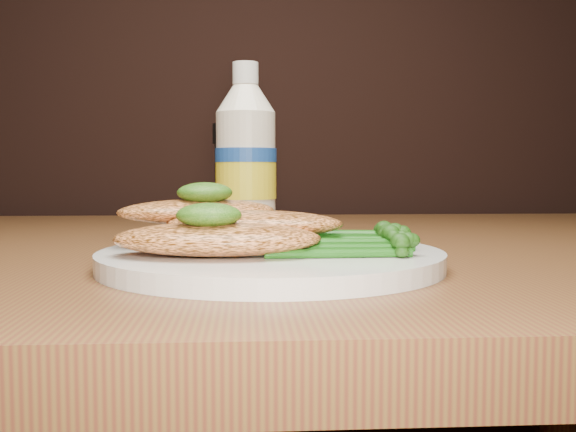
{
  "coord_description": "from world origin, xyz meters",
  "views": [
    {
      "loc": [
        0.03,
        0.37,
        0.82
      ],
      "look_at": [
        0.07,
        0.86,
        0.79
      ],
      "focal_mm": 41.32,
      "sensor_mm": 36.0,
      "label": 1
    }
  ],
  "objects": [
    {
      "name": "chicken_front",
      "position": [
        0.01,
        0.83,
        0.78
      ],
      "size": [
        0.15,
        0.09,
        0.02
      ],
      "primitive_type": "ellipsoid",
      "rotation": [
        0.0,
        0.0,
        -0.06
      ],
      "color": "#F58F4E",
      "rests_on": "plate"
    },
    {
      "name": "broccolini_bundle",
      "position": [
        0.1,
        0.86,
        0.77
      ],
      "size": [
        0.14,
        0.11,
        0.02
      ],
      "primitive_type": null,
      "rotation": [
        0.0,
        0.0,
        -0.15
      ],
      "color": "#1A5913",
      "rests_on": "plate"
    },
    {
      "name": "plate",
      "position": [
        0.05,
        0.86,
        0.76
      ],
      "size": [
        0.26,
        0.26,
        0.01
      ],
      "primitive_type": "cylinder",
      "color": "white",
      "rests_on": "dining_table"
    },
    {
      "name": "mayo_bottle",
      "position": [
        0.03,
        1.11,
        0.85
      ],
      "size": [
        0.09,
        0.09,
        0.19
      ],
      "primitive_type": null,
      "rotation": [
        0.0,
        0.0,
        0.39
      ],
      "color": "silver",
      "rests_on": "dining_table"
    },
    {
      "name": "pesto_front",
      "position": [
        0.01,
        0.83,
        0.79
      ],
      "size": [
        0.05,
        0.05,
        0.02
      ],
      "primitive_type": "ellipsoid",
      "rotation": [
        0.0,
        0.0,
        -0.08
      ],
      "color": "#0C3407",
      "rests_on": "chicken_front"
    },
    {
      "name": "chicken_back",
      "position": [
        -0.0,
        0.91,
        0.79
      ],
      "size": [
        0.14,
        0.1,
        0.02
      ],
      "primitive_type": "ellipsoid",
      "rotation": [
        0.0,
        0.0,
        0.29
      ],
      "color": "#F58F4E",
      "rests_on": "plate"
    },
    {
      "name": "chicken_mid",
      "position": [
        0.04,
        0.87,
        0.78
      ],
      "size": [
        0.14,
        0.09,
        0.02
      ],
      "primitive_type": "ellipsoid",
      "rotation": [
        0.0,
        0.0,
        -0.15
      ],
      "color": "#F58F4E",
      "rests_on": "plate"
    },
    {
      "name": "pepper_grinder",
      "position": [
        0.02,
        1.17,
        0.81
      ],
      "size": [
        0.06,
        0.06,
        0.13
      ],
      "primitive_type": null,
      "rotation": [
        0.0,
        0.0,
        -0.27
      ],
      "color": "black",
      "rests_on": "dining_table"
    },
    {
      "name": "pesto_back",
      "position": [
        0.0,
        0.9,
        0.81
      ],
      "size": [
        0.06,
        0.05,
        0.02
      ],
      "primitive_type": "ellipsoid",
      "rotation": [
        0.0,
        0.0,
        0.36
      ],
      "color": "#0C3407",
      "rests_on": "chicken_back"
    }
  ]
}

